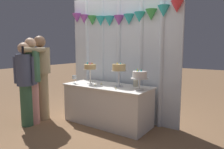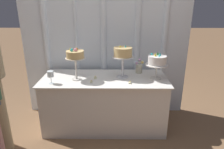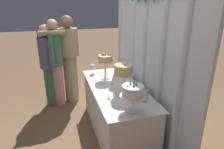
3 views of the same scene
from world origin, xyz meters
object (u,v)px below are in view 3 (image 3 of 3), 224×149
(cake_display_center, at_px, (124,71))
(cake_display_rightmost, at_px, (133,92))
(tealight_far_left, at_px, (102,84))
(guest_girl_blue_dress, at_px, (69,57))
(guest_man_pink_jacket, at_px, (55,60))
(cake_table, at_px, (116,110))
(flower_vase, at_px, (144,95))
(tealight_near_right, at_px, (109,98))
(tealight_near_left, at_px, (112,84))
(guest_man_dark_suit, at_px, (48,63))
(wine_glass, at_px, (93,67))
(cake_display_leftmost, at_px, (105,60))

(cake_display_center, relative_size, cake_display_rightmost, 1.23)
(tealight_far_left, xyz_separation_m, guest_girl_blue_dress, (-1.08, -0.37, 0.16))
(guest_girl_blue_dress, relative_size, guest_man_pink_jacket, 1.03)
(cake_table, height_order, guest_man_pink_jacket, guest_man_pink_jacket)
(cake_display_rightmost, relative_size, tealight_far_left, 9.09)
(flower_vase, relative_size, tealight_near_right, 5.11)
(cake_display_rightmost, bearing_deg, tealight_far_left, -169.97)
(flower_vase, bearing_deg, guest_man_pink_jacket, -148.25)
(cake_display_rightmost, relative_size, tealight_near_left, 7.88)
(cake_display_rightmost, xyz_separation_m, tealight_near_left, (-0.80, -0.00, -0.23))
(tealight_near_left, distance_m, guest_man_dark_suit, 1.38)
(tealight_far_left, bearing_deg, flower_vase, 30.95)
(cake_display_rightmost, bearing_deg, flower_vase, 129.70)
(wine_glass, xyz_separation_m, tealight_near_right, (0.98, 0.01, -0.11))
(cake_table, xyz_separation_m, guest_man_dark_suit, (-1.16, -0.93, 0.47))
(cake_display_leftmost, height_order, tealight_far_left, cake_display_leftmost)
(cake_display_center, height_order, tealight_near_right, cake_display_center)
(tealight_near_right, distance_m, guest_man_dark_suit, 1.66)
(cake_display_leftmost, relative_size, tealight_near_left, 9.27)
(wine_glass, bearing_deg, tealight_near_right, 0.38)
(cake_display_leftmost, bearing_deg, wine_glass, -153.49)
(cake_display_rightmost, height_order, flower_vase, cake_display_rightmost)
(cake_display_leftmost, xyz_separation_m, tealight_far_left, (0.21, -0.11, -0.31))
(flower_vase, bearing_deg, wine_glass, -159.75)
(guest_man_pink_jacket, xyz_separation_m, guest_man_dark_suit, (-0.01, -0.13, -0.05))
(tealight_far_left, height_order, guest_man_dark_suit, guest_man_dark_suit)
(guest_man_pink_jacket, bearing_deg, guest_girl_blue_dress, 108.00)
(tealight_near_right, bearing_deg, guest_girl_blue_dress, -167.49)
(tealight_far_left, relative_size, guest_man_dark_suit, 0.03)
(tealight_near_left, height_order, guest_man_pink_jacket, guest_man_pink_jacket)
(cake_display_rightmost, relative_size, flower_vase, 1.76)
(cake_display_rightmost, distance_m, flower_vase, 0.35)
(cake_table, relative_size, cake_display_leftmost, 3.97)
(cake_display_center, bearing_deg, guest_man_pink_jacket, -149.47)
(wine_glass, bearing_deg, tealight_far_left, 4.02)
(cake_display_leftmost, bearing_deg, cake_display_center, 8.01)
(cake_display_center, bearing_deg, cake_display_leftmost, -171.99)
(guest_man_dark_suit, bearing_deg, guest_man_pink_jacket, 85.31)
(cake_table, xyz_separation_m, cake_display_leftmost, (-0.36, -0.06, 0.69))
(cake_display_center, height_order, flower_vase, cake_display_center)
(cake_display_center, bearing_deg, wine_glass, -165.61)
(cake_display_center, bearing_deg, flower_vase, 38.12)
(wine_glass, relative_size, guest_man_pink_jacket, 0.10)
(flower_vase, height_order, guest_girl_blue_dress, guest_girl_blue_dress)
(cake_display_leftmost, distance_m, tealight_near_right, 0.77)
(flower_vase, height_order, tealight_far_left, flower_vase)
(wine_glass, bearing_deg, guest_girl_blue_dress, -149.60)
(flower_vase, bearing_deg, guest_girl_blue_dress, -156.14)
(cake_table, xyz_separation_m, cake_display_center, (0.24, 0.02, 0.69))
(guest_girl_blue_dress, relative_size, guest_man_dark_suit, 1.09)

